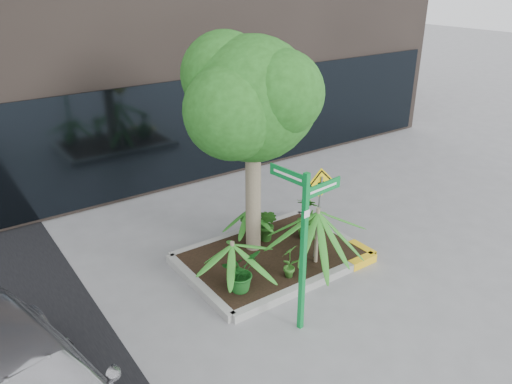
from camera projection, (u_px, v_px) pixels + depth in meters
ground at (273, 271)px, 9.18m from camera, size 80.00×80.00×0.00m
planter at (274, 256)px, 9.47m from camera, size 3.35×2.36×0.15m
tree at (252, 99)px, 8.51m from camera, size 2.79×2.47×4.18m
palm_front at (318, 212)px, 8.79m from camera, size 1.23×1.23×1.37m
palm_left at (232, 245)px, 8.25m from camera, size 0.92×0.92×1.02m
palm_back at (249, 210)px, 9.80m from camera, size 0.74×0.74×0.82m
shrub_a at (240, 271)px, 8.27m from camera, size 0.83×0.83×0.70m
shrub_b at (309, 217)px, 9.89m from camera, size 0.66×0.66×0.87m
shrub_c at (290, 260)px, 8.63m from camera, size 0.43×0.43×0.65m
shrub_d at (267, 225)px, 9.77m from camera, size 0.48×0.48×0.71m
street_sign_post at (304, 235)px, 7.16m from camera, size 0.80×0.76×2.58m
cattle_sign at (319, 199)px, 8.81m from camera, size 0.56×0.15×1.81m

